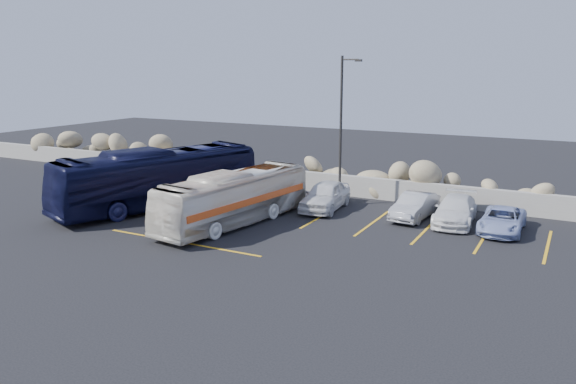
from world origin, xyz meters
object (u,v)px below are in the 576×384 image
at_px(lamppost, 342,127).
at_px(tour_coach, 158,178).
at_px(car_c, 455,210).
at_px(car_b, 415,206).
at_px(car_a, 325,195).
at_px(car_d, 502,220).
at_px(vintage_bus, 234,198).

xyz_separation_m(lamppost, tour_coach, (-8.56, -4.85, -2.70)).
distance_m(lamppost, car_c, 7.30).
bearing_deg(car_b, car_c, 8.10).
xyz_separation_m(lamppost, car_c, (6.29, -0.63, -3.65)).
distance_m(tour_coach, car_a, 9.01).
xyz_separation_m(lamppost, car_d, (8.50, -1.15, -3.74)).
distance_m(vintage_bus, car_b, 9.01).
distance_m(car_a, car_c, 6.71).
xyz_separation_m(car_b, car_c, (1.97, 0.09, 0.01)).
height_order(car_c, car_d, car_c).
bearing_deg(car_c, tour_coach, -168.21).
bearing_deg(car_d, car_b, 173.99).
relative_size(vintage_bus, car_c, 2.08).
xyz_separation_m(lamppost, car_a, (-0.41, -1.11, -3.55)).
bearing_deg(car_d, tour_coach, -167.82).
distance_m(tour_coach, car_d, 17.49).
distance_m(vintage_bus, car_a, 5.40).
height_order(tour_coach, car_d, tour_coach).
height_order(lamppost, tour_coach, lamppost).
bearing_deg(car_c, car_a, 179.98).
relative_size(vintage_bus, car_a, 2.09).
relative_size(vintage_bus, car_b, 2.39).
relative_size(car_a, car_b, 1.14).
distance_m(car_c, car_d, 2.28).
bearing_deg(vintage_bus, car_d, 29.83).
height_order(vintage_bus, car_a, vintage_bus).
xyz_separation_m(car_b, car_d, (4.18, -0.44, -0.08)).
distance_m(car_a, car_b, 4.74).
relative_size(tour_coach, car_c, 2.59).
bearing_deg(car_d, car_a, 179.63).
distance_m(vintage_bus, car_c, 10.74).
height_order(lamppost, car_d, lamppost).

